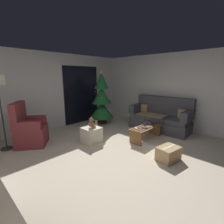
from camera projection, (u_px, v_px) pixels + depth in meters
ground_plane at (122, 157)px, 3.64m from camera, size 7.00×7.00×0.00m
wall_back at (53, 91)px, 5.44m from camera, size 5.72×0.12×2.50m
wall_right at (179, 92)px, 5.37m from camera, size 0.12×6.00×2.50m
patio_door_frame at (81, 93)px, 6.19m from camera, size 1.60×0.02×2.20m
patio_door_glass at (82, 95)px, 6.19m from camera, size 1.50×0.02×2.10m
couch at (160, 118)px, 5.40m from camera, size 0.87×1.97×1.08m
coffee_table at (146, 131)px, 4.59m from camera, size 1.10×0.40×0.37m
remote_black at (147, 125)px, 4.64m from camera, size 0.15×0.12×0.02m
remote_white at (150, 127)px, 4.53m from camera, size 0.08×0.16×0.02m
remote_silver at (136, 128)px, 4.39m from camera, size 0.14×0.15×0.02m
remote_graphite at (145, 128)px, 4.41m from camera, size 0.10×0.16×0.02m
book_stack at (150, 122)px, 4.82m from camera, size 0.27×0.22×0.07m
cell_phone at (150, 121)px, 4.82m from camera, size 0.09×0.15×0.01m
christmas_tree at (102, 100)px, 6.01m from camera, size 0.87×0.87×1.96m
armchair at (29, 130)px, 4.18m from camera, size 0.96×0.96×1.13m
ottoman at (92, 135)px, 4.40m from camera, size 0.44×0.44×0.41m
teddy_bear_chestnut at (92, 123)px, 4.33m from camera, size 0.22×0.21×0.29m
teddy_bear_cream_by_tree at (96, 125)px, 5.55m from camera, size 0.21×0.21×0.29m
cardboard_box_taped_mid_floor at (168, 154)px, 3.48m from camera, size 0.52×0.42×0.30m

